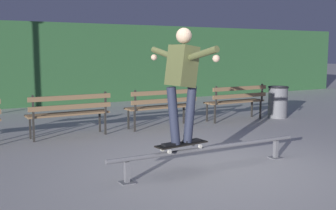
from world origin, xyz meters
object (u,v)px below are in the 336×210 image
Objects in this scene: skateboarder at (182,76)px; trash_can at (278,102)px; park_bench_right_center at (162,104)px; skateboard at (182,144)px; park_bench_rightmost at (237,99)px; grind_rail at (209,151)px; park_bench_left_center at (69,110)px.

trash_can is (4.62, 2.98, -0.94)m from skateboarder.
park_bench_right_center reaches higher than trash_can.
skateboard is at bearing -147.23° from trash_can.
park_bench_rightmost is 1.22m from trash_can.
trash_can reaches higher than skateboard.
park_bench_rightmost reaches higher than grind_rail.
grind_rail is at bearing -144.46° from trash_can.
skateboarder is 0.97× the size of park_bench_left_center.
park_bench_rightmost is at bearing 42.44° from skateboard.
skateboarder is 4.70m from park_bench_rightmost.
park_bench_rightmost is at bearing 46.54° from grind_rail.
skateboard is 3.41m from park_bench_right_center.
grind_rail is 3.87× the size of trash_can.
skateboard is 0.50× the size of park_bench_left_center.
park_bench_rightmost is (2.96, 3.13, 0.27)m from grind_rail.
skateboarder reaches higher than trash_can.
skateboard is at bearing -180.00° from grind_rail.
skateboard is 3.20m from park_bench_left_center.
grind_rail is 1.93× the size of park_bench_right_center.
park_bench_left_center is 2.05m from park_bench_right_center.
park_bench_left_center is 5.31m from trash_can.
skateboard is 0.51× the size of skateboarder.
park_bench_right_center is at bearing 177.40° from trash_can.
skateboarder reaches higher than park_bench_left_center.
skateboarder is 0.97× the size of park_bench_right_center.
park_bench_right_center is (1.36, 3.12, -0.81)m from skateboarder.
park_bench_right_center is (1.37, 3.13, 0.12)m from skateboard.
trash_can is at bearing 35.54° from grind_rail.
grind_rail is at bearing -106.24° from park_bench_right_center.
park_bench_right_center is 2.01× the size of trash_can.
park_bench_rightmost is at bearing 42.46° from skateboarder.
park_bench_right_center is (0.91, 3.13, 0.27)m from grind_rail.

